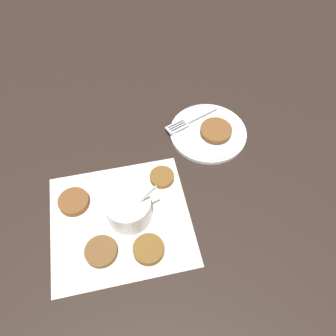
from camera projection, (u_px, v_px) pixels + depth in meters
ground_plane at (127, 219)px, 0.75m from camera, size 4.00×4.00×0.00m
napkin at (120, 218)px, 0.75m from camera, size 0.32×0.29×0.00m
sauce_bowl at (128, 209)px, 0.73m from camera, size 0.12×0.10×0.12m
fritter_0 at (74, 202)px, 0.76m from camera, size 0.07×0.07×0.02m
fritter_1 at (162, 177)px, 0.80m from camera, size 0.06×0.06×0.01m
fritter_2 at (101, 251)px, 0.69m from camera, size 0.07×0.07×0.01m
fritter_3 at (149, 249)px, 0.69m from camera, size 0.07×0.07×0.02m
serving_plate at (208, 132)px, 0.89m from camera, size 0.21×0.21×0.02m
fritter_on_plate at (216, 130)px, 0.87m from camera, size 0.08×0.08×0.01m
fork at (187, 122)px, 0.89m from camera, size 0.16×0.08×0.00m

